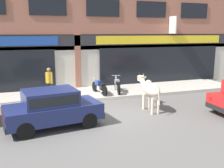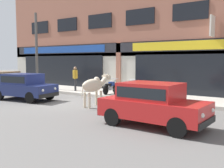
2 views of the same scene
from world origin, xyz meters
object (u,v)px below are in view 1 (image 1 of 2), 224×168
motorcycle_0 (99,87)px  motorcycle_1 (117,85)px  car_2 (52,107)px  cow (150,89)px  pedestrian (49,80)px

motorcycle_0 → motorcycle_1: (1.07, 0.02, 0.00)m
car_2 → motorcycle_0: size_ratio=2.09×
cow → motorcycle_1: bearing=96.2°
cow → motorcycle_1: (-0.36, 3.33, -0.44)m
cow → car_2: cow is taller
cow → motorcycle_1: 3.38m
cow → motorcycle_0: (-1.44, 3.31, -0.44)m
car_2 → motorcycle_1: 5.75m
car_2 → motorcycle_0: car_2 is taller
pedestrian → motorcycle_1: bearing=3.6°
cow → motorcycle_1: cow is taller
cow → pedestrian: 5.18m
motorcycle_1 → pedestrian: bearing=-176.4°
car_2 → pedestrian: 3.83m
motorcycle_1 → pedestrian: pedestrian is taller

